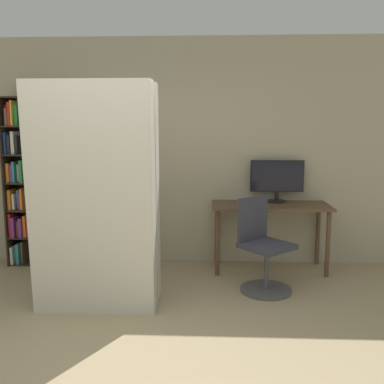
% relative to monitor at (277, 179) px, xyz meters
% --- Properties ---
extents(ground_plane, '(16.00, 16.00, 0.00)m').
position_rel_monitor_xyz_m(ground_plane, '(-1.39, -2.48, -1.06)').
color(ground_plane, '#9E8966').
extents(wall_back, '(8.00, 0.06, 2.70)m').
position_rel_monitor_xyz_m(wall_back, '(-1.39, 0.16, 0.29)').
color(wall_back, tan).
rests_on(wall_back, ground).
extents(desk, '(1.34, 0.57, 0.78)m').
position_rel_monitor_xyz_m(desk, '(-0.09, -0.16, -0.39)').
color(desk, brown).
rests_on(desk, ground).
extents(monitor, '(0.63, 0.22, 0.50)m').
position_rel_monitor_xyz_m(monitor, '(0.00, 0.00, 0.00)').
color(monitor, black).
rests_on(monitor, desk).
extents(office_chair, '(0.62, 0.62, 0.95)m').
position_rel_monitor_xyz_m(office_chair, '(-0.25, -0.80, -0.67)').
color(office_chair, '#4C4C51').
rests_on(office_chair, ground).
extents(bookshelf, '(0.80, 0.34, 2.00)m').
position_rel_monitor_xyz_m(bookshelf, '(-2.90, -0.00, -0.06)').
color(bookshelf, '#2D2319').
rests_on(bookshelf, ground).
extents(mattress_near, '(1.09, 0.29, 2.05)m').
position_rel_monitor_xyz_m(mattress_near, '(-1.81, -1.38, -0.03)').
color(mattress_near, beige).
rests_on(mattress_near, ground).
extents(mattress_far, '(1.09, 0.26, 2.05)m').
position_rel_monitor_xyz_m(mattress_far, '(-1.81, -1.08, -0.03)').
color(mattress_far, beige).
rests_on(mattress_far, ground).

